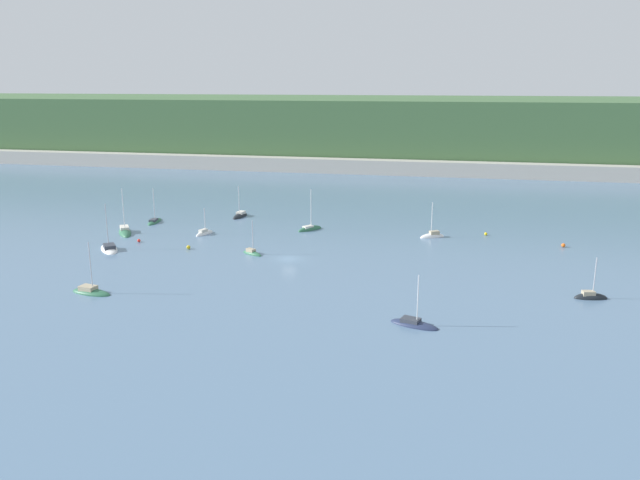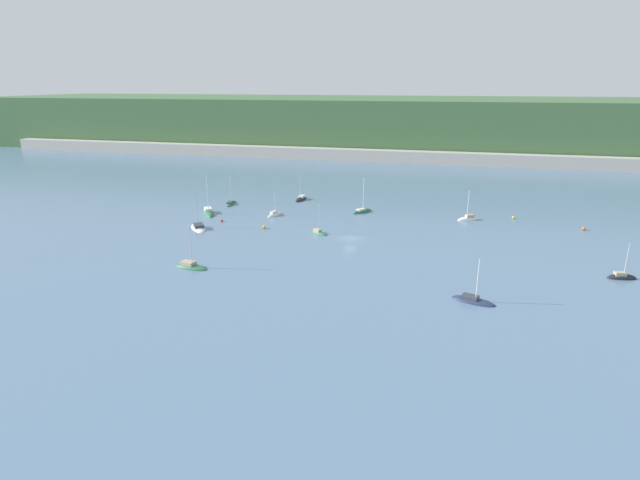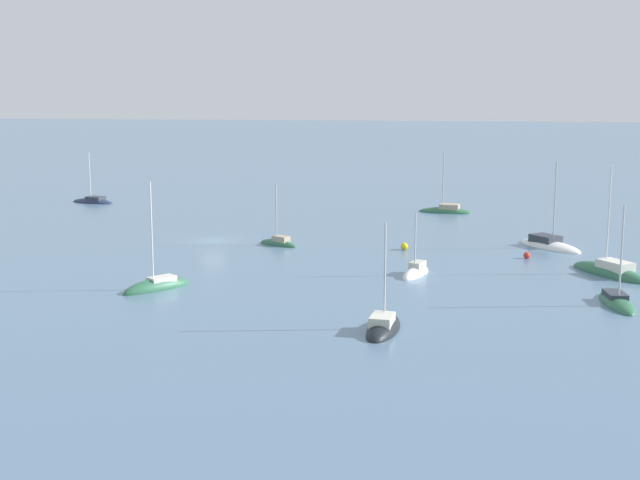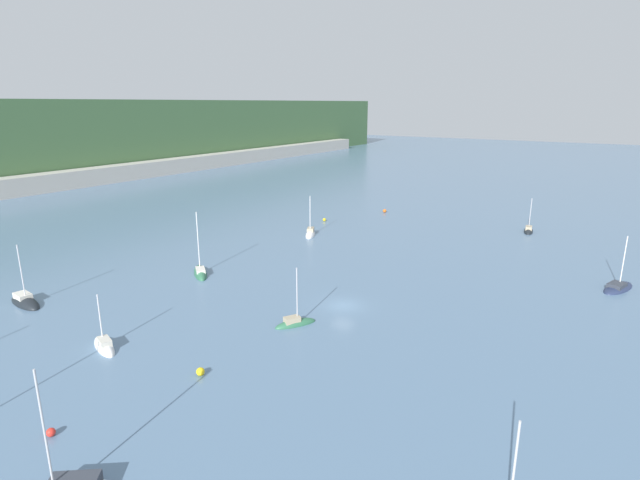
{
  "view_description": "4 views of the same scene",
  "coord_description": "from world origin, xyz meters",
  "px_view_note": "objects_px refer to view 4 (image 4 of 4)",
  "views": [
    {
      "loc": [
        28.29,
        -106.91,
        32.04
      ],
      "look_at": [
        5.17,
        3.72,
        2.93
      ],
      "focal_mm": 35.0,
      "sensor_mm": 36.0,
      "label": 1
    },
    {
      "loc": [
        18.72,
        -102.24,
        32.68
      ],
      "look_at": [
        -4.72,
        -8.23,
        1.79
      ],
      "focal_mm": 28.0,
      "sensor_mm": 36.0,
      "label": 2
    },
    {
      "loc": [
        -24.28,
        92.73,
        17.07
      ],
      "look_at": [
        -12.75,
        7.32,
        1.67
      ],
      "focal_mm": 50.0,
      "sensor_mm": 36.0,
      "label": 3
    },
    {
      "loc": [
        -48.62,
        -28.19,
        23.71
      ],
      "look_at": [
        14.48,
        12.69,
        3.01
      ],
      "focal_mm": 28.0,
      "sensor_mm": 36.0,
      "label": 4
    }
  ],
  "objects_px": {
    "mooring_buoy_0": "(385,211)",
    "sailboat_2": "(200,274)",
    "mooring_buoy_1": "(324,220)",
    "sailboat_3": "(618,288)",
    "mooring_buoy_3": "(51,432)",
    "sailboat_9": "(310,235)",
    "mooring_buoy_2": "(200,372)",
    "sailboat_5": "(25,303)",
    "sailboat_6": "(295,324)",
    "sailboat_1": "(104,347)",
    "sailboat_10": "(528,231)"
  },
  "relations": [
    {
      "from": "sailboat_2",
      "to": "mooring_buoy_1",
      "type": "bearing_deg",
      "value": -46.99
    },
    {
      "from": "sailboat_9",
      "to": "mooring_buoy_0",
      "type": "xyz_separation_m",
      "value": [
        25.56,
        -2.83,
        0.26
      ]
    },
    {
      "from": "sailboat_2",
      "to": "sailboat_3",
      "type": "height_order",
      "value": "sailboat_2"
    },
    {
      "from": "mooring_buoy_1",
      "to": "mooring_buoy_3",
      "type": "height_order",
      "value": "mooring_buoy_3"
    },
    {
      "from": "sailboat_2",
      "to": "sailboat_5",
      "type": "xyz_separation_m",
      "value": [
        -19.47,
        9.91,
        0.02
      ]
    },
    {
      "from": "mooring_buoy_0",
      "to": "sailboat_2",
      "type": "bearing_deg",
      "value": 175.72
    },
    {
      "from": "sailboat_1",
      "to": "sailboat_9",
      "type": "distance_m",
      "value": 48.4
    },
    {
      "from": "sailboat_1",
      "to": "sailboat_5",
      "type": "bearing_deg",
      "value": 14.41
    },
    {
      "from": "sailboat_10",
      "to": "sailboat_2",
      "type": "bearing_deg",
      "value": 136.17
    },
    {
      "from": "mooring_buoy_1",
      "to": "sailboat_5",
      "type": "bearing_deg",
      "value": 172.97
    },
    {
      "from": "sailboat_5",
      "to": "mooring_buoy_3",
      "type": "distance_m",
      "value": 29.94
    },
    {
      "from": "sailboat_2",
      "to": "sailboat_9",
      "type": "bearing_deg",
      "value": -53.64
    },
    {
      "from": "sailboat_5",
      "to": "sailboat_9",
      "type": "relative_size",
      "value": 1.02
    },
    {
      "from": "sailboat_3",
      "to": "mooring_buoy_3",
      "type": "xyz_separation_m",
      "value": [
        -57.55,
        33.27,
        0.24
      ]
    },
    {
      "from": "sailboat_1",
      "to": "mooring_buoy_2",
      "type": "bearing_deg",
      "value": -152.94
    },
    {
      "from": "mooring_buoy_2",
      "to": "mooring_buoy_3",
      "type": "bearing_deg",
      "value": 166.13
    },
    {
      "from": "sailboat_5",
      "to": "mooring_buoy_3",
      "type": "bearing_deg",
      "value": -17.32
    },
    {
      "from": "sailboat_2",
      "to": "mooring_buoy_1",
      "type": "relative_size",
      "value": 15.22
    },
    {
      "from": "sailboat_3",
      "to": "sailboat_5",
      "type": "relative_size",
      "value": 0.92
    },
    {
      "from": "sailboat_5",
      "to": "mooring_buoy_3",
      "type": "relative_size",
      "value": 12.87
    },
    {
      "from": "sailboat_2",
      "to": "sailboat_10",
      "type": "distance_m",
      "value": 61.83
    },
    {
      "from": "sailboat_2",
      "to": "mooring_buoy_0",
      "type": "distance_m",
      "value": 52.35
    },
    {
      "from": "mooring_buoy_0",
      "to": "mooring_buoy_2",
      "type": "xyz_separation_m",
      "value": [
        -71.88,
        -16.47,
        -0.01
      ]
    },
    {
      "from": "sailboat_3",
      "to": "sailboat_9",
      "type": "xyz_separation_m",
      "value": [
        0.82,
        49.59,
        0.04
      ]
    },
    {
      "from": "mooring_buoy_2",
      "to": "mooring_buoy_3",
      "type": "height_order",
      "value": "mooring_buoy_2"
    },
    {
      "from": "sailboat_3",
      "to": "sailboat_2",
      "type": "bearing_deg",
      "value": 135.41
    },
    {
      "from": "mooring_buoy_0",
      "to": "mooring_buoy_1",
      "type": "relative_size",
      "value": 1.19
    },
    {
      "from": "sailboat_1",
      "to": "sailboat_6",
      "type": "distance_m",
      "value": 19.63
    },
    {
      "from": "sailboat_1",
      "to": "mooring_buoy_1",
      "type": "xyz_separation_m",
      "value": [
        58.88,
        11.29,
        0.22
      ]
    },
    {
      "from": "mooring_buoy_0",
      "to": "mooring_buoy_2",
      "type": "relative_size",
      "value": 1.03
    },
    {
      "from": "sailboat_3",
      "to": "mooring_buoy_1",
      "type": "height_order",
      "value": "sailboat_3"
    },
    {
      "from": "sailboat_6",
      "to": "mooring_buoy_0",
      "type": "relative_size",
      "value": 9.23
    },
    {
      "from": "mooring_buoy_0",
      "to": "mooring_buoy_1",
      "type": "xyz_separation_m",
      "value": [
        -14.53,
        6.77,
        -0.06
      ]
    },
    {
      "from": "sailboat_2",
      "to": "sailboat_9",
      "type": "height_order",
      "value": "sailboat_2"
    },
    {
      "from": "mooring_buoy_1",
      "to": "mooring_buoy_3",
      "type": "bearing_deg",
      "value": -163.73
    },
    {
      "from": "sailboat_9",
      "to": "mooring_buoy_3",
      "type": "height_order",
      "value": "sailboat_9"
    },
    {
      "from": "sailboat_9",
      "to": "mooring_buoy_2",
      "type": "xyz_separation_m",
      "value": [
        -46.32,
        -19.3,
        0.25
      ]
    },
    {
      "from": "sailboat_9",
      "to": "mooring_buoy_0",
      "type": "distance_m",
      "value": 25.72
    },
    {
      "from": "mooring_buoy_0",
      "to": "mooring_buoy_2",
      "type": "height_order",
      "value": "mooring_buoy_0"
    },
    {
      "from": "mooring_buoy_1",
      "to": "sailboat_2",
      "type": "bearing_deg",
      "value": -175.65
    },
    {
      "from": "sailboat_9",
      "to": "mooring_buoy_1",
      "type": "xyz_separation_m",
      "value": [
        11.04,
        3.94,
        0.2
      ]
    },
    {
      "from": "sailboat_2",
      "to": "sailboat_3",
      "type": "xyz_separation_m",
      "value": [
        25.82,
        -50.67,
        0.01
      ]
    },
    {
      "from": "sailboat_6",
      "to": "sailboat_9",
      "type": "relative_size",
      "value": 0.87
    },
    {
      "from": "sailboat_1",
      "to": "sailboat_10",
      "type": "distance_m",
      "value": 77.04
    },
    {
      "from": "sailboat_1",
      "to": "sailboat_9",
      "type": "xyz_separation_m",
      "value": [
        47.84,
        7.35,
        0.03
      ]
    },
    {
      "from": "sailboat_1",
      "to": "sailboat_6",
      "type": "relative_size",
      "value": 0.9
    },
    {
      "from": "sailboat_10",
      "to": "mooring_buoy_2",
      "type": "distance_m",
      "value": 72.36
    },
    {
      "from": "sailboat_6",
      "to": "mooring_buoy_2",
      "type": "relative_size",
      "value": 9.5
    },
    {
      "from": "sailboat_9",
      "to": "mooring_buoy_2",
      "type": "distance_m",
      "value": 50.18
    },
    {
      "from": "mooring_buoy_0",
      "to": "mooring_buoy_3",
      "type": "xyz_separation_m",
      "value": [
        -83.93,
        -13.49,
        -0.06
      ]
    }
  ]
}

